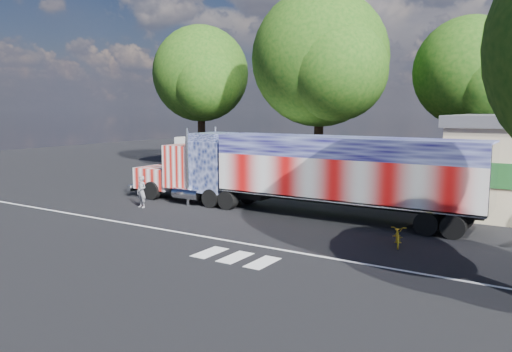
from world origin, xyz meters
The scene contains 9 objects.
ground centered at (0.00, 0.00, 0.00)m, with size 100.00×100.00×0.00m, color black.
lane_markings centered at (1.71, -3.77, 0.01)m, with size 30.00×2.67×0.01m.
semi_truck centered at (2.31, 3.49, 2.29)m, with size 20.84×3.29×4.44m.
coach_bus centered at (-6.41, 11.32, 1.72)m, with size 11.38×2.65×3.31m.
woman centered at (-5.88, 0.26, 0.90)m, with size 0.65×0.43×1.80m, color slate.
bicycle centered at (8.68, 0.03, 0.44)m, with size 0.59×1.68×0.88m, color gold.
tree_ne_a centered at (8.32, 17.13, 7.97)m, with size 7.82×7.45×11.75m.
tree_nw_a centered at (-14.95, 17.28, 8.69)m, with size 9.26×8.82×13.16m.
tree_n_mid centered at (-1.92, 15.29, 9.24)m, with size 10.80×10.29×14.44m.
Camera 1 is at (14.31, -19.68, 5.52)m, focal length 35.00 mm.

